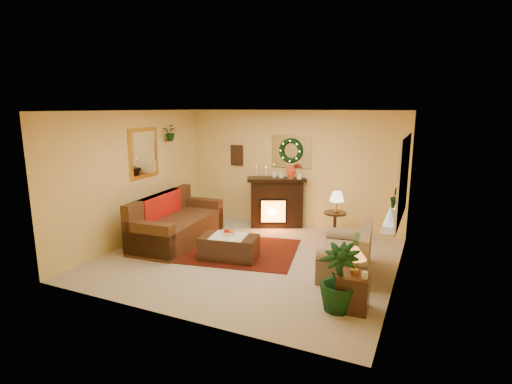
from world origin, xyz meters
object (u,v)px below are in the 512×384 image
at_px(side_table_round, 335,225).
at_px(end_table_square, 353,291).
at_px(loveseat, 346,248).
at_px(fireplace, 277,203).
at_px(coffee_table, 229,248).
at_px(sofa, 178,221).

height_order(side_table_round, end_table_square, side_table_round).
bearing_deg(side_table_round, loveseat, -70.37).
distance_m(fireplace, side_table_round, 1.50).
relative_size(end_table_square, coffee_table, 0.50).
xyz_separation_m(fireplace, end_table_square, (2.34, -3.13, -0.28)).
height_order(fireplace, coffee_table, fireplace).
height_order(end_table_square, coffee_table, end_table_square).
relative_size(sofa, loveseat, 1.68).
xyz_separation_m(end_table_square, coffee_table, (-2.37, 0.92, -0.06)).
distance_m(fireplace, loveseat, 2.76).
bearing_deg(fireplace, sofa, -153.34).
xyz_separation_m(sofa, fireplace, (1.42, 1.79, 0.12)).
xyz_separation_m(fireplace, coffee_table, (-0.04, -2.20, -0.34)).
height_order(sofa, side_table_round, sofa).
xyz_separation_m(loveseat, end_table_square, (0.36, -1.20, -0.15)).
bearing_deg(side_table_round, end_table_square, -71.60).
height_order(sofa, fireplace, fireplace).
bearing_deg(fireplace, end_table_square, -78.17).
distance_m(fireplace, coffee_table, 2.23).
bearing_deg(sofa, side_table_round, 21.50).
bearing_deg(coffee_table, sofa, 153.28).
distance_m(fireplace, end_table_square, 3.91).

